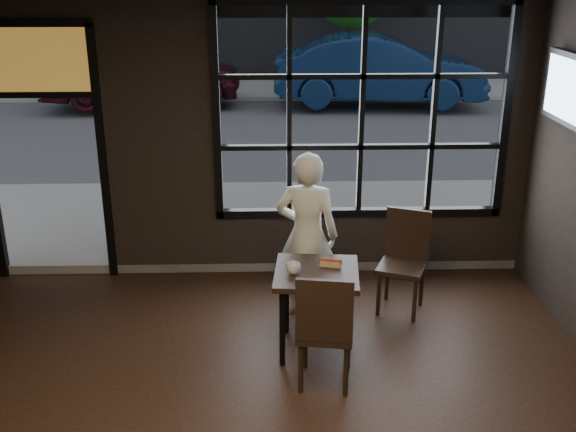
{
  "coord_description": "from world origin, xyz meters",
  "views": [
    {
      "loc": [
        0.24,
        -3.35,
        3.23
      ],
      "look_at": [
        0.4,
        2.2,
        1.15
      ],
      "focal_mm": 42.0,
      "sensor_mm": 36.0,
      "label": 1
    }
  ],
  "objects_px": {
    "cafe_table": "(316,310)",
    "man": "(307,235)",
    "navy_car": "(379,70)",
    "chair_near": "(326,327)"
  },
  "relations": [
    {
      "from": "cafe_table",
      "to": "man",
      "type": "bearing_deg",
      "value": 98.95
    },
    {
      "from": "cafe_table",
      "to": "navy_car",
      "type": "height_order",
      "value": "navy_car"
    },
    {
      "from": "cafe_table",
      "to": "man",
      "type": "xyz_separation_m",
      "value": [
        -0.05,
        0.68,
        0.43
      ]
    },
    {
      "from": "cafe_table",
      "to": "man",
      "type": "height_order",
      "value": "man"
    },
    {
      "from": "chair_near",
      "to": "navy_car",
      "type": "xyz_separation_m",
      "value": [
        2.16,
        11.24,
        0.39
      ]
    },
    {
      "from": "chair_near",
      "to": "navy_car",
      "type": "distance_m",
      "value": 11.46
    },
    {
      "from": "cafe_table",
      "to": "man",
      "type": "distance_m",
      "value": 0.81
    },
    {
      "from": "cafe_table",
      "to": "chair_near",
      "type": "bearing_deg",
      "value": -80.17
    },
    {
      "from": "cafe_table",
      "to": "navy_car",
      "type": "bearing_deg",
      "value": 83.51
    },
    {
      "from": "man",
      "to": "navy_car",
      "type": "xyz_separation_m",
      "value": [
        2.25,
        10.06,
        0.08
      ]
    }
  ]
}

